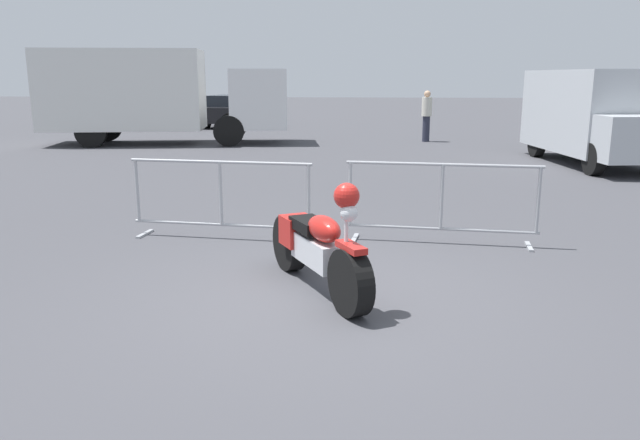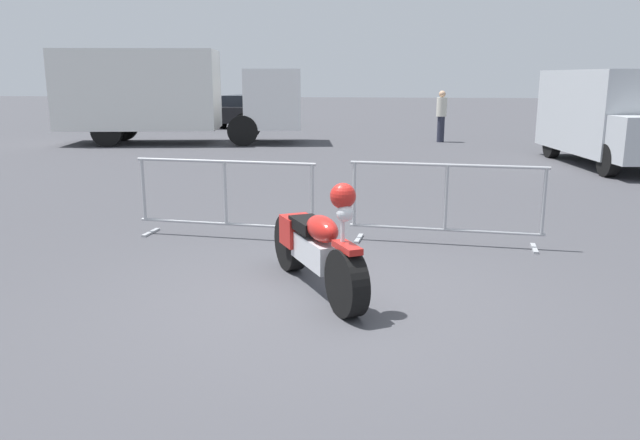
{
  "view_description": "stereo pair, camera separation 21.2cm",
  "coord_description": "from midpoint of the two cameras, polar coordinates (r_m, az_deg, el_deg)",
  "views": [
    {
      "loc": [
        0.51,
        -5.81,
        2.16
      ],
      "look_at": [
        -0.03,
        0.69,
        0.65
      ],
      "focal_mm": 35.0,
      "sensor_mm": 36.0,
      "label": 1
    },
    {
      "loc": [
        0.72,
        -5.79,
        2.16
      ],
      "look_at": [
        -0.03,
        0.69,
        0.65
      ],
      "focal_mm": 35.0,
      "sensor_mm": 36.0,
      "label": 2
    }
  ],
  "objects": [
    {
      "name": "ground_plane",
      "position": [
        6.22,
        0.5,
        -7.28
      ],
      "size": [
        120.0,
        120.0,
        0.0
      ],
      "primitive_type": "plane",
      "color": "#424247"
    },
    {
      "name": "motorcycle",
      "position": [
        6.35,
        0.54,
        -2.42
      ],
      "size": [
        1.2,
        1.98,
        1.23
      ],
      "rotation": [
        0.0,
        0.0,
        -1.07
      ],
      "color": "black",
      "rests_on": "ground"
    },
    {
      "name": "crowd_barrier_near",
      "position": [
        8.47,
        -7.93,
        2.01
      ],
      "size": [
        2.5,
        0.69,
        1.07
      ],
      "rotation": [
        0.0,
        0.0,
        -0.11
      ],
      "color": "#9EA0A5",
      "rests_on": "ground"
    },
    {
      "name": "crowd_barrier_far",
      "position": [
        8.25,
        12.15,
        1.55
      ],
      "size": [
        2.5,
        0.69,
        1.07
      ],
      "rotation": [
        0.0,
        0.0,
        -0.11
      ],
      "color": "#9EA0A5",
      "rests_on": "ground"
    },
    {
      "name": "box_truck",
      "position": [
        21.15,
        -13.5,
        11.26
      ],
      "size": [
        7.96,
        3.43,
        2.98
      ],
      "rotation": [
        0.0,
        0.0,
        0.16
      ],
      "color": "silver",
      "rests_on": "ground"
    },
    {
      "name": "delivery_van",
      "position": [
        17.06,
        25.4,
        8.71
      ],
      "size": [
        2.57,
        5.21,
        2.31
      ],
      "rotation": [
        0.0,
        0.0,
        -1.44
      ],
      "color": "#B2B7BC",
      "rests_on": "ground"
    },
    {
      "name": "parked_car_green",
      "position": [
        29.87,
        -17.11,
        9.66
      ],
      "size": [
        2.08,
        4.21,
        1.38
      ],
      "rotation": [
        0.0,
        0.0,
        1.46
      ],
      "color": "#236B38",
      "rests_on": "ground"
    },
    {
      "name": "parked_car_silver",
      "position": [
        28.57,
        -12.11,
        9.91
      ],
      "size": [
        2.22,
        4.51,
        1.48
      ],
      "rotation": [
        0.0,
        0.0,
        1.46
      ],
      "color": "#B7BABF",
      "rests_on": "ground"
    },
    {
      "name": "parked_car_black",
      "position": [
        27.96,
        -6.44,
        9.92
      ],
      "size": [
        2.04,
        4.13,
        1.35
      ],
      "rotation": [
        0.0,
        0.0,
        1.46
      ],
      "color": "black",
      "rests_on": "ground"
    },
    {
      "name": "pedestrian",
      "position": [
        21.42,
        11.32,
        9.46
      ],
      "size": [
        0.48,
        0.48,
        1.69
      ],
      "rotation": [
        0.0,
        0.0,
        0.85
      ],
      "color": "#262838",
      "rests_on": "ground"
    },
    {
      "name": "planter_island",
      "position": [
        21.35,
        25.29,
        6.85
      ],
      "size": [
        3.44,
        3.44,
        0.97
      ],
      "color": "#ADA89E",
      "rests_on": "ground"
    }
  ]
}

